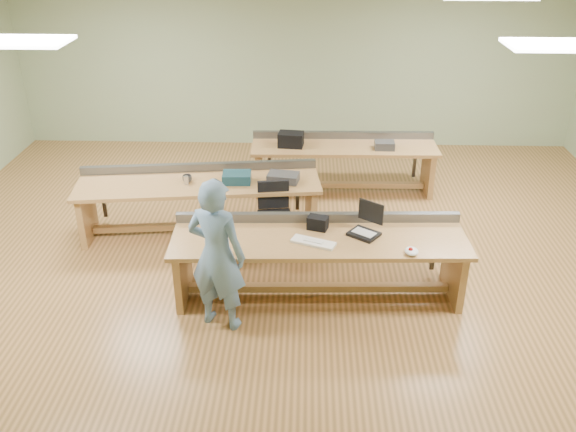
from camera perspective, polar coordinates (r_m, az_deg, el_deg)
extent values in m
plane|color=#A36F3D|center=(7.97, 0.15, -3.29)|extent=(10.00, 10.00, 0.00)
plane|color=silver|center=(6.94, 0.18, 18.56)|extent=(10.00, 10.00, 0.00)
cube|color=gray|center=(11.15, 0.80, 14.06)|extent=(10.00, 0.04, 3.00)
cube|color=gray|center=(3.84, -1.68, -14.47)|extent=(10.00, 0.04, 3.00)
cube|color=white|center=(6.09, -25.36, 14.55)|extent=(1.20, 0.50, 0.03)
cube|color=#AF784A|center=(6.75, 2.95, -2.27)|extent=(3.31, 0.99, 0.05)
cube|color=#AF784A|center=(7.03, -9.80, -4.92)|extent=(0.11, 0.78, 0.70)
cube|color=#AF784A|center=(7.19, 15.27, -4.77)|extent=(0.11, 0.78, 0.70)
cube|color=#AF784A|center=(7.08, 2.83, -6.67)|extent=(2.98, 0.21, 0.08)
cube|color=#54565C|center=(7.06, 2.81, -0.12)|extent=(3.28, 0.20, 0.11)
cube|color=#AF784A|center=(8.18, -8.36, 2.99)|extent=(3.30, 1.23, 0.05)
cube|color=#AF784A|center=(8.58, -18.29, 0.24)|extent=(0.17, 0.76, 0.70)
cube|color=#AF784A|center=(8.38, 2.16, 1.04)|extent=(0.17, 0.76, 0.70)
cube|color=#AF784A|center=(8.46, -8.08, -0.87)|extent=(2.91, 0.44, 0.08)
cube|color=#54565C|center=(8.51, -8.28, 4.56)|extent=(3.21, 0.45, 0.11)
cube|color=#AF784A|center=(9.39, 5.30, 6.41)|extent=(2.84, 0.80, 0.05)
cube|color=#AF784A|center=(9.51, -2.73, 4.36)|extent=(0.09, 0.65, 0.70)
cube|color=#AF784A|center=(9.72, 12.96, 4.17)|extent=(0.09, 0.65, 0.70)
cube|color=#AF784A|center=(9.63, 5.14, 2.93)|extent=(2.53, 0.15, 0.08)
cube|color=#54565C|center=(9.67, 5.18, 7.57)|extent=(2.83, 0.13, 0.11)
imported|color=#6989AC|center=(6.27, -6.67, -3.65)|extent=(0.72, 0.58, 1.70)
cube|color=black|center=(6.83, 7.12, -1.68)|extent=(0.40, 0.39, 0.03)
cube|color=black|center=(6.82, 7.78, 0.40)|extent=(0.26, 0.20, 0.25)
cube|color=silver|center=(6.63, 2.39, -2.48)|extent=(0.51, 0.33, 0.03)
ellipsoid|color=white|center=(6.55, 11.49, -3.24)|extent=(0.16, 0.18, 0.07)
cube|color=black|center=(6.90, 2.80, -0.64)|extent=(0.26, 0.20, 0.15)
cylinder|color=black|center=(7.89, -1.20, -1.76)|extent=(0.06, 0.06, 0.44)
cube|color=black|center=(7.78, -1.22, -0.21)|extent=(0.48, 0.48, 0.06)
cube|color=black|center=(7.85, -1.39, 2.03)|extent=(0.41, 0.11, 0.38)
cylinder|color=black|center=(7.99, -1.19, -2.96)|extent=(0.55, 0.55, 0.06)
cube|color=#13333E|center=(8.09, -4.81, 3.61)|extent=(0.38, 0.29, 0.13)
cube|color=#323234|center=(8.09, -0.44, 3.63)|extent=(0.44, 0.32, 0.11)
imported|color=#323234|center=(8.18, -9.41, 3.46)|extent=(0.16, 0.16, 0.10)
cylinder|color=#B9B8BD|center=(8.12, -9.51, 3.32)|extent=(0.08, 0.08, 0.11)
cube|color=black|center=(9.29, 0.27, 7.18)|extent=(0.40, 0.31, 0.21)
cube|color=#323234|center=(9.31, 9.02, 6.56)|extent=(0.30, 0.22, 0.12)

